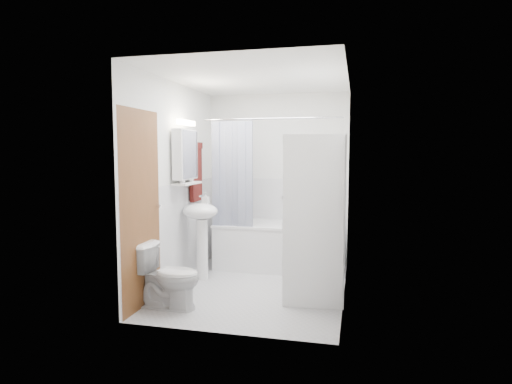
% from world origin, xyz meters
% --- Properties ---
extents(floor, '(2.60, 2.60, 0.00)m').
position_xyz_m(floor, '(0.00, 0.00, 0.00)').
color(floor, '#B3B4B8').
rests_on(floor, ground).
extents(room_walls, '(2.60, 2.60, 2.60)m').
position_xyz_m(room_walls, '(0.00, 0.00, 1.49)').
color(room_walls, white).
rests_on(room_walls, ground).
extents(wainscot, '(1.98, 2.58, 2.58)m').
position_xyz_m(wainscot, '(0.00, 0.29, 0.60)').
color(wainscot, white).
rests_on(wainscot, ground).
extents(door, '(0.05, 2.00, 2.00)m').
position_xyz_m(door, '(-0.95, -0.55, 1.00)').
color(door, brown).
rests_on(door, ground).
extents(bathtub, '(1.60, 0.76, 0.61)m').
position_xyz_m(bathtub, '(0.05, 0.92, 0.34)').
color(bathtub, white).
rests_on(bathtub, ground).
extents(tub_spout, '(0.04, 0.12, 0.04)m').
position_xyz_m(tub_spout, '(0.25, 1.25, 0.93)').
color(tub_spout, silver).
rests_on(tub_spout, room_walls).
extents(curtain_rod, '(1.78, 0.02, 0.02)m').
position_xyz_m(curtain_rod, '(0.05, 0.60, 2.00)').
color(curtain_rod, silver).
rests_on(curtain_rod, room_walls).
extents(shower_curtain, '(0.55, 0.02, 1.45)m').
position_xyz_m(shower_curtain, '(-0.46, 0.60, 1.25)').
color(shower_curtain, '#141E47').
rests_on(shower_curtain, curtain_rod).
extents(sink, '(0.44, 0.37, 1.04)m').
position_xyz_m(sink, '(-0.75, 0.19, 0.70)').
color(sink, white).
rests_on(sink, ground).
extents(medicine_cabinet, '(0.13, 0.50, 0.71)m').
position_xyz_m(medicine_cabinet, '(-0.90, 0.10, 1.57)').
color(medicine_cabinet, white).
rests_on(medicine_cabinet, room_walls).
extents(shelf, '(0.18, 0.54, 0.02)m').
position_xyz_m(shelf, '(-0.89, 0.10, 1.20)').
color(shelf, silver).
rests_on(shelf, room_walls).
extents(shower_caddy, '(0.22, 0.06, 0.02)m').
position_xyz_m(shower_caddy, '(0.30, 1.24, 1.15)').
color(shower_caddy, silver).
rests_on(shower_caddy, room_walls).
extents(towel, '(0.07, 0.32, 0.78)m').
position_xyz_m(towel, '(-0.94, 0.52, 1.33)').
color(towel, '#531416').
rests_on(towel, room_walls).
extents(washer_dryer, '(0.68, 0.67, 1.75)m').
position_xyz_m(washer_dryer, '(0.68, -0.21, 0.88)').
color(washer_dryer, white).
rests_on(washer_dryer, ground).
extents(toilet, '(0.67, 0.39, 0.65)m').
position_xyz_m(toilet, '(-0.72, -0.82, 0.32)').
color(toilet, white).
rests_on(toilet, ground).
extents(soap_pump, '(0.08, 0.17, 0.08)m').
position_xyz_m(soap_pump, '(-0.71, 0.25, 0.95)').
color(soap_pump, gray).
rests_on(soap_pump, sink).
extents(shelf_bottle, '(0.07, 0.18, 0.07)m').
position_xyz_m(shelf_bottle, '(-0.89, -0.05, 1.25)').
color(shelf_bottle, gray).
rests_on(shelf_bottle, shelf).
extents(shelf_cup, '(0.10, 0.09, 0.10)m').
position_xyz_m(shelf_cup, '(-0.89, 0.22, 1.26)').
color(shelf_cup, gray).
rests_on(shelf_cup, shelf).
extents(shampoo_a, '(0.13, 0.17, 0.13)m').
position_xyz_m(shampoo_a, '(0.35, 1.24, 1.23)').
color(shampoo_a, gray).
rests_on(shampoo_a, shower_caddy).
extents(shampoo_b, '(0.08, 0.21, 0.08)m').
position_xyz_m(shampoo_b, '(0.47, 1.24, 1.20)').
color(shampoo_b, '#2B31AC').
rests_on(shampoo_b, shower_caddy).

